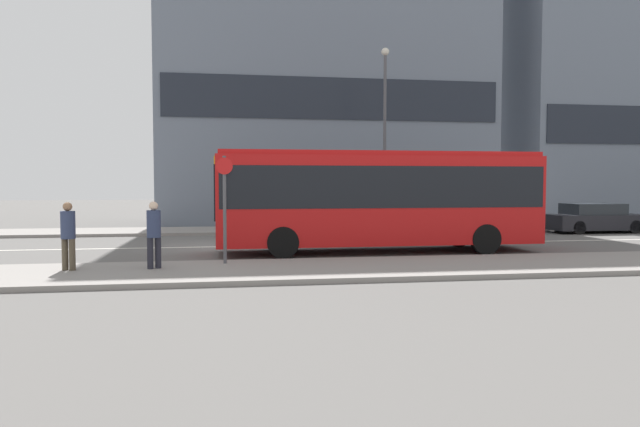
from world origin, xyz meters
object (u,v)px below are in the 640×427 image
at_px(street_lamp, 385,122).
at_px(pedestrian_down_pavement, 154,231).
at_px(parked_car_0, 482,219).
at_px(bus_stop_sign, 225,201).
at_px(pedestrian_near_stop, 68,232).
at_px(city_bus, 378,195).
at_px(parked_car_1, 594,219).

bearing_deg(street_lamp, pedestrian_down_pavement, -129.36).
distance_m(parked_car_0, pedestrian_down_pavement, 15.93).
relative_size(parked_car_0, pedestrian_down_pavement, 2.49).
distance_m(parked_car_0, bus_stop_sign, 14.19).
distance_m(pedestrian_near_stop, pedestrian_down_pavement, 2.02).
xyz_separation_m(city_bus, parked_car_1, (11.72, 5.67, -1.24)).
bearing_deg(street_lamp, bus_stop_sign, -125.05).
height_order(parked_car_1, street_lamp, street_lamp).
height_order(parked_car_1, bus_stop_sign, bus_stop_sign).
bearing_deg(pedestrian_near_stop, parked_car_1, 46.13).
bearing_deg(parked_car_0, parked_car_1, -0.94).
bearing_deg(parked_car_1, street_lamp, 169.93).
xyz_separation_m(parked_car_1, pedestrian_down_pavement, (-18.37, -9.17, 0.45)).
bearing_deg(parked_car_0, city_bus, -137.58).
xyz_separation_m(parked_car_0, pedestrian_near_stop, (-14.98, -9.23, 0.41)).
xyz_separation_m(parked_car_0, pedestrian_down_pavement, (-12.95, -9.26, 0.41)).
relative_size(parked_car_0, street_lamp, 0.50).
relative_size(parked_car_0, bus_stop_sign, 1.47).
relative_size(city_bus, pedestrian_near_stop, 6.28).
distance_m(parked_car_0, parked_car_1, 5.42).
bearing_deg(pedestrian_near_stop, parked_car_0, 53.63).
bearing_deg(pedestrian_near_stop, street_lamp, 66.71).
bearing_deg(city_bus, pedestrian_down_pavement, -152.15).
distance_m(city_bus, parked_car_1, 13.08).
height_order(city_bus, bus_stop_sign, city_bus).
xyz_separation_m(pedestrian_near_stop, pedestrian_down_pavement, (2.02, -0.03, 0.00)).
distance_m(city_bus, street_lamp, 8.33).
xyz_separation_m(parked_car_0, bus_stop_sign, (-11.22, -8.62, 1.12)).
xyz_separation_m(city_bus, pedestrian_down_pavement, (-6.64, -3.50, -0.80)).
height_order(pedestrian_near_stop, pedestrian_down_pavement, pedestrian_down_pavement).
relative_size(pedestrian_near_stop, pedestrian_down_pavement, 1.00).
relative_size(parked_car_1, street_lamp, 0.53).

